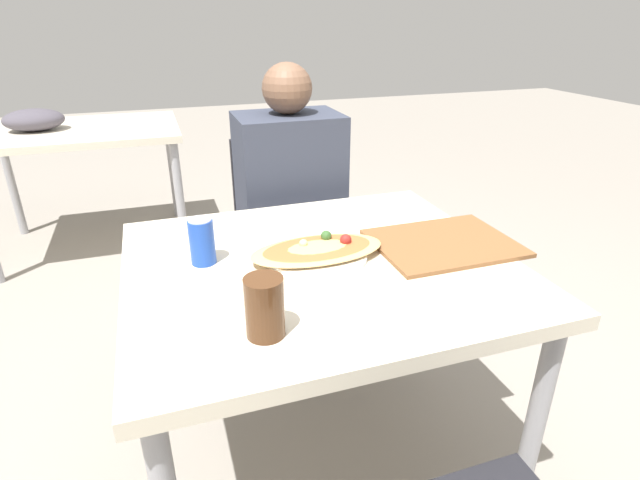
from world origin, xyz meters
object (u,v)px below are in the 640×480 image
at_px(pizza_main, 319,251).
at_px(soda_can, 202,241).
at_px(dining_table, 320,287).
at_px(person_seated, 291,193).
at_px(drink_glass, 265,307).
at_px(chair_far_seated, 285,230).

height_order(pizza_main, soda_can, soda_can).
bearing_deg(dining_table, pizza_main, 79.72).
bearing_deg(person_seated, drink_glass, 71.53).
relative_size(chair_far_seated, pizza_main, 2.37).
bearing_deg(dining_table, chair_far_seated, 82.58).
bearing_deg(chair_far_seated, dining_table, 82.58).
xyz_separation_m(dining_table, soda_can, (-0.30, 0.09, 0.14)).
bearing_deg(chair_far_seated, pizza_main, 82.67).
xyz_separation_m(dining_table, person_seated, (0.10, 0.66, 0.04)).
bearing_deg(drink_glass, soda_can, 102.62).
bearing_deg(person_seated, chair_far_seated, -90.00).
bearing_deg(chair_far_seated, soda_can, 59.74).
bearing_deg(chair_far_seated, person_seated, 90.00).
distance_m(person_seated, pizza_main, 0.65).
bearing_deg(drink_glass, person_seated, 71.53).
relative_size(chair_far_seated, person_seated, 0.74).
height_order(dining_table, drink_glass, drink_glass).
relative_size(dining_table, pizza_main, 2.73).
xyz_separation_m(dining_table, pizza_main, (0.00, 0.02, 0.10)).
height_order(dining_table, person_seated, person_seated).
xyz_separation_m(chair_far_seated, person_seated, (0.00, -0.11, 0.20)).
distance_m(dining_table, pizza_main, 0.10).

